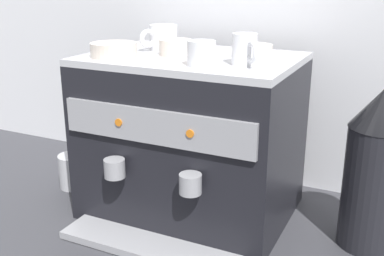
{
  "coord_description": "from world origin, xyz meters",
  "views": [
    {
      "loc": [
        0.57,
        -1.18,
        0.69
      ],
      "look_at": [
        0.0,
        0.0,
        0.26
      ],
      "focal_mm": 44.23,
      "sensor_mm": 36.0,
      "label": 1
    }
  ],
  "objects_px": {
    "ceramic_bowl_2": "(114,50)",
    "ceramic_cup_0": "(201,53)",
    "coffee_grinder": "(377,168)",
    "milk_pitcher": "(74,171)",
    "ceramic_bowl_0": "(254,51)",
    "ceramic_cup_2": "(162,37)",
    "espresso_machine": "(191,137)",
    "ceramic_bowl_1": "(175,48)",
    "ceramic_cup_1": "(245,50)"
  },
  "relations": [
    {
      "from": "ceramic_cup_1",
      "to": "milk_pitcher",
      "type": "bearing_deg",
      "value": 175.93
    },
    {
      "from": "ceramic_cup_2",
      "to": "coffee_grinder",
      "type": "relative_size",
      "value": 0.27
    },
    {
      "from": "ceramic_cup_1",
      "to": "espresso_machine",
      "type": "bearing_deg",
      "value": 159.13
    },
    {
      "from": "espresso_machine",
      "to": "ceramic_cup_2",
      "type": "xyz_separation_m",
      "value": [
        -0.13,
        0.06,
        0.28
      ]
    },
    {
      "from": "ceramic_bowl_2",
      "to": "ceramic_cup_0",
      "type": "bearing_deg",
      "value": -3.33
    },
    {
      "from": "ceramic_cup_0",
      "to": "ceramic_bowl_2",
      "type": "height_order",
      "value": "ceramic_cup_0"
    },
    {
      "from": "ceramic_cup_1",
      "to": "ceramic_bowl_2",
      "type": "xyz_separation_m",
      "value": [
        -0.37,
        -0.04,
        -0.02
      ]
    },
    {
      "from": "ceramic_cup_2",
      "to": "ceramic_bowl_2",
      "type": "height_order",
      "value": "ceramic_cup_2"
    },
    {
      "from": "milk_pitcher",
      "to": "ceramic_bowl_0",
      "type": "bearing_deg",
      "value": 6.71
    },
    {
      "from": "ceramic_cup_1",
      "to": "ceramic_bowl_1",
      "type": "bearing_deg",
      "value": 164.77
    },
    {
      "from": "ceramic_cup_0",
      "to": "ceramic_cup_2",
      "type": "height_order",
      "value": "ceramic_cup_2"
    },
    {
      "from": "ceramic_bowl_2",
      "to": "milk_pitcher",
      "type": "xyz_separation_m",
      "value": [
        -0.24,
        0.08,
        -0.44
      ]
    },
    {
      "from": "ceramic_cup_0",
      "to": "ceramic_bowl_1",
      "type": "distance_m",
      "value": 0.17
    },
    {
      "from": "ceramic_bowl_0",
      "to": "ceramic_bowl_1",
      "type": "xyz_separation_m",
      "value": [
        -0.21,
        -0.05,
        0.0
      ]
    },
    {
      "from": "ceramic_cup_2",
      "to": "milk_pitcher",
      "type": "relative_size",
      "value": 1.02
    },
    {
      "from": "ceramic_bowl_0",
      "to": "ceramic_bowl_1",
      "type": "bearing_deg",
      "value": -166.4
    },
    {
      "from": "ceramic_bowl_0",
      "to": "ceramic_bowl_2",
      "type": "xyz_separation_m",
      "value": [
        -0.35,
        -0.15,
        0.0
      ]
    },
    {
      "from": "ceramic_bowl_0",
      "to": "ceramic_bowl_1",
      "type": "height_order",
      "value": "ceramic_bowl_1"
    },
    {
      "from": "ceramic_bowl_1",
      "to": "coffee_grinder",
      "type": "relative_size",
      "value": 0.21
    },
    {
      "from": "coffee_grinder",
      "to": "milk_pitcher",
      "type": "bearing_deg",
      "value": -176.79
    },
    {
      "from": "espresso_machine",
      "to": "ceramic_cup_1",
      "type": "xyz_separation_m",
      "value": [
        0.18,
        -0.07,
        0.28
      ]
    },
    {
      "from": "ceramic_bowl_2",
      "to": "coffee_grinder",
      "type": "xyz_separation_m",
      "value": [
        0.7,
        0.13,
        -0.27
      ]
    },
    {
      "from": "milk_pitcher",
      "to": "ceramic_cup_2",
      "type": "bearing_deg",
      "value": 15.98
    },
    {
      "from": "ceramic_bowl_2",
      "to": "coffee_grinder",
      "type": "distance_m",
      "value": 0.76
    },
    {
      "from": "espresso_machine",
      "to": "ceramic_bowl_0",
      "type": "relative_size",
      "value": 5.77
    },
    {
      "from": "ceramic_bowl_0",
      "to": "coffee_grinder",
      "type": "bearing_deg",
      "value": -2.83
    },
    {
      "from": "espresso_machine",
      "to": "ceramic_cup_1",
      "type": "bearing_deg",
      "value": -20.87
    },
    {
      "from": "ceramic_cup_2",
      "to": "ceramic_bowl_1",
      "type": "bearing_deg",
      "value": -40.41
    },
    {
      "from": "ceramic_cup_0",
      "to": "ceramic_bowl_0",
      "type": "bearing_deg",
      "value": 63.86
    },
    {
      "from": "ceramic_cup_1",
      "to": "coffee_grinder",
      "type": "relative_size",
      "value": 0.2
    },
    {
      "from": "coffee_grinder",
      "to": "milk_pitcher",
      "type": "height_order",
      "value": "coffee_grinder"
    },
    {
      "from": "milk_pitcher",
      "to": "espresso_machine",
      "type": "bearing_deg",
      "value": 3.44
    },
    {
      "from": "ceramic_cup_0",
      "to": "ceramic_bowl_2",
      "type": "xyz_separation_m",
      "value": [
        -0.27,
        0.02,
        -0.01
      ]
    },
    {
      "from": "espresso_machine",
      "to": "ceramic_bowl_0",
      "type": "distance_m",
      "value": 0.31
    },
    {
      "from": "ceramic_cup_1",
      "to": "ceramic_cup_2",
      "type": "relative_size",
      "value": 0.77
    },
    {
      "from": "ceramic_bowl_0",
      "to": "ceramic_cup_2",
      "type": "bearing_deg",
      "value": 176.76
    },
    {
      "from": "ceramic_cup_0",
      "to": "ceramic_bowl_1",
      "type": "xyz_separation_m",
      "value": [
        -0.13,
        0.11,
        -0.01
      ]
    },
    {
      "from": "coffee_grinder",
      "to": "espresso_machine",
      "type": "bearing_deg",
      "value": -176.98
    },
    {
      "from": "ceramic_bowl_2",
      "to": "milk_pitcher",
      "type": "relative_size",
      "value": 1.12
    },
    {
      "from": "ceramic_bowl_0",
      "to": "milk_pitcher",
      "type": "bearing_deg",
      "value": -173.29
    },
    {
      "from": "ceramic_cup_0",
      "to": "milk_pitcher",
      "type": "height_order",
      "value": "ceramic_cup_0"
    },
    {
      "from": "ceramic_cup_2",
      "to": "milk_pitcher",
      "type": "bearing_deg",
      "value": -164.02
    },
    {
      "from": "espresso_machine",
      "to": "ceramic_cup_0",
      "type": "height_order",
      "value": "ceramic_cup_0"
    },
    {
      "from": "ceramic_bowl_0",
      "to": "ceramic_cup_1",
      "type": "bearing_deg",
      "value": -82.38
    },
    {
      "from": "espresso_machine",
      "to": "coffee_grinder",
      "type": "distance_m",
      "value": 0.51
    },
    {
      "from": "ceramic_bowl_2",
      "to": "coffee_grinder",
      "type": "relative_size",
      "value": 0.29
    },
    {
      "from": "espresso_machine",
      "to": "ceramic_cup_0",
      "type": "relative_size",
      "value": 6.41
    },
    {
      "from": "ceramic_cup_1",
      "to": "ceramic_bowl_2",
      "type": "height_order",
      "value": "ceramic_cup_1"
    },
    {
      "from": "ceramic_bowl_1",
      "to": "ceramic_cup_0",
      "type": "bearing_deg",
      "value": -41.27
    },
    {
      "from": "ceramic_bowl_1",
      "to": "ceramic_bowl_0",
      "type": "bearing_deg",
      "value": 13.6
    }
  ]
}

